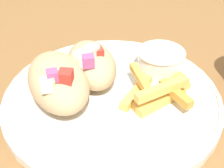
{
  "coord_description": "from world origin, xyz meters",
  "views": [
    {
      "loc": [
        0.2,
        -0.33,
        1.06
      ],
      "look_at": [
        -0.01,
        -0.05,
        0.8
      ],
      "focal_mm": 50.0,
      "sensor_mm": 36.0,
      "label": 1
    }
  ],
  "objects_px": {
    "plate": "(112,97)",
    "sauce_ramekin": "(161,60)",
    "pita_sandwich_far": "(91,64)",
    "fries_pile": "(157,92)",
    "pita_sandwich_near": "(58,81)"
  },
  "relations": [
    {
      "from": "plate",
      "to": "fries_pile",
      "type": "relative_size",
      "value": 2.79
    },
    {
      "from": "sauce_ramekin",
      "to": "plate",
      "type": "bearing_deg",
      "value": -106.12
    },
    {
      "from": "sauce_ramekin",
      "to": "fries_pile",
      "type": "bearing_deg",
      "value": -64.5
    },
    {
      "from": "pita_sandwich_far",
      "to": "pita_sandwich_near",
      "type": "bearing_deg",
      "value": -63.37
    },
    {
      "from": "fries_pile",
      "to": "sauce_ramekin",
      "type": "height_order",
      "value": "sauce_ramekin"
    },
    {
      "from": "fries_pile",
      "to": "sauce_ramekin",
      "type": "bearing_deg",
      "value": 115.5
    },
    {
      "from": "plate",
      "to": "fries_pile",
      "type": "bearing_deg",
      "value": 27.21
    },
    {
      "from": "pita_sandwich_near",
      "to": "pita_sandwich_far",
      "type": "xyz_separation_m",
      "value": [
        0.01,
        0.06,
        -0.0
      ]
    },
    {
      "from": "pita_sandwich_far",
      "to": "sauce_ramekin",
      "type": "relative_size",
      "value": 1.75
    },
    {
      "from": "plate",
      "to": "sauce_ramekin",
      "type": "height_order",
      "value": "sauce_ramekin"
    },
    {
      "from": "pita_sandwich_near",
      "to": "sauce_ramekin",
      "type": "bearing_deg",
      "value": 91.65
    },
    {
      "from": "plate",
      "to": "sauce_ramekin",
      "type": "bearing_deg",
      "value": 73.88
    },
    {
      "from": "plate",
      "to": "pita_sandwich_far",
      "type": "relative_size",
      "value": 2.4
    },
    {
      "from": "plate",
      "to": "pita_sandwich_far",
      "type": "bearing_deg",
      "value": 165.34
    },
    {
      "from": "sauce_ramekin",
      "to": "pita_sandwich_near",
      "type": "bearing_deg",
      "value": -120.44
    }
  ]
}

